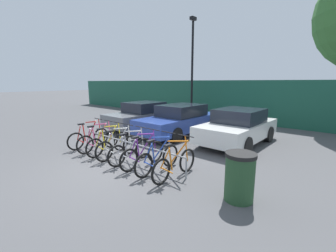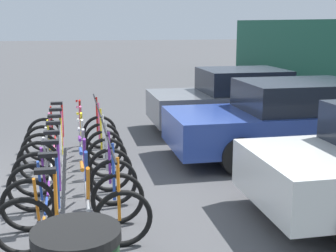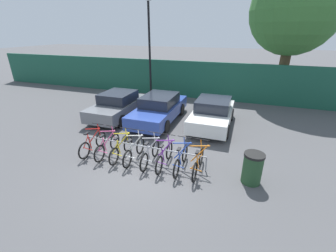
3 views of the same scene
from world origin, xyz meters
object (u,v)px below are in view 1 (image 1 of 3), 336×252
at_px(bicycle_red, 89,137).
at_px(car_white, 238,127).
at_px(bicycle_silver, 131,150).
at_px(lamp_post, 192,64).
at_px(car_grey, 143,115).
at_px(bicycle_orange, 175,164).
at_px(car_blue, 180,120).
at_px(bicycle_blue, 158,159).
at_px(bike_rack, 127,144).
at_px(bicycle_purple, 143,154).
at_px(trash_bin, 240,177).
at_px(bicycle_pink, 99,140).
at_px(bicycle_yellow, 108,143).
at_px(bicycle_white, 118,146).

bearing_deg(bicycle_red, car_white, 48.91).
distance_m(bicycle_silver, lamp_post, 9.23).
bearing_deg(car_white, car_grey, -175.45).
xyz_separation_m(bicycle_orange, car_blue, (-2.96, 3.99, 0.31)).
xyz_separation_m(bicycle_blue, lamp_post, (-4.55, 7.97, 3.17)).
xyz_separation_m(bike_rack, bicycle_orange, (2.11, -0.15, -0.12)).
xyz_separation_m(bicycle_blue, bicycle_orange, (0.61, 0.00, 0.00)).
relative_size(bicycle_silver, lamp_post, 0.27).
xyz_separation_m(bicycle_purple, lamp_post, (-3.95, 7.97, 3.17)).
distance_m(bicycle_silver, trash_bin, 3.48).
relative_size(bicycle_silver, car_blue, 0.38).
bearing_deg(bicycle_blue, car_grey, 138.75).
relative_size(bicycle_pink, bicycle_purple, 1.00).
relative_size(bicycle_red, trash_bin, 1.66).
distance_m(car_blue, lamp_post, 5.37).
relative_size(bike_rack, bicycle_red, 2.79).
bearing_deg(car_grey, bicycle_pink, -65.13).
relative_size(bicycle_yellow, bicycle_orange, 1.00).
distance_m(bicycle_yellow, lamp_post, 8.86).
bearing_deg(bicycle_blue, bike_rack, 171.90).
bearing_deg(bicycle_white, trash_bin, -2.27).
bearing_deg(car_grey, bicycle_purple, -42.70).
xyz_separation_m(bicycle_yellow, car_white, (2.75, 4.18, 0.31)).
bearing_deg(bicycle_red, bike_rack, 6.81).
xyz_separation_m(bicycle_purple, bicycle_orange, (1.21, 0.00, 0.00)).
xyz_separation_m(bicycle_yellow, bicycle_orange, (2.95, 0.00, 0.00)).
height_order(bicycle_red, car_blue, car_blue).
xyz_separation_m(bike_rack, bicycle_blue, (1.50, -0.15, -0.12)).
bearing_deg(car_blue, bicycle_purple, -66.29).
bearing_deg(bicycle_yellow, bicycle_pink, -176.69).
bearing_deg(bicycle_pink, bicycle_white, 1.49).
bearing_deg(bicycle_yellow, bicycle_red, -176.69).
bearing_deg(bicycle_white, bicycle_pink, 177.39).
distance_m(bicycle_red, bicycle_orange, 4.22).
bearing_deg(bicycle_white, bicycle_blue, -2.61).
bearing_deg(bicycle_purple, car_blue, 116.65).
bearing_deg(bicycle_silver, bicycle_white, 179.90).
bearing_deg(car_grey, car_white, 4.55).
relative_size(bicycle_pink, car_grey, 0.43).
bearing_deg(bicycle_red, bicycle_blue, 2.78).
bearing_deg(bicycle_silver, car_white, 69.43).
distance_m(bike_rack, bicycle_white, 0.35).
bearing_deg(car_white, bike_rack, -115.35).
distance_m(bicycle_blue, lamp_post, 9.71).
bearing_deg(bicycle_silver, bicycle_red, 179.90).
distance_m(bike_rack, bicycle_blue, 1.52).
xyz_separation_m(bicycle_pink, trash_bin, (5.27, 0.02, 0.14)).
height_order(bicycle_yellow, car_blue, car_blue).
distance_m(bicycle_pink, car_white, 5.37).
height_order(bicycle_blue, car_blue, car_blue).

